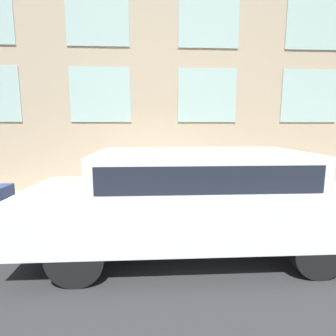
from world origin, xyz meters
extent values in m
plane|color=#2D2D30|center=(0.00, 0.00, 0.00)|extent=(80.00, 80.00, 0.00)
cube|color=#A8A093|center=(1.27, 0.00, 0.06)|extent=(2.54, 60.00, 0.13)
cube|color=#9EBCB2|center=(2.52, -4.59, 2.88)|extent=(0.03, 1.70, 1.52)
cube|color=#9EBCB2|center=(2.52, -1.53, 2.88)|extent=(0.03, 1.70, 1.52)
cube|color=#9EBCB2|center=(2.52, 1.53, 2.88)|extent=(0.03, 1.70, 1.52)
cube|color=#9EBCB2|center=(2.52, -4.59, 4.94)|extent=(0.03, 1.70, 1.52)
cube|color=#9EBCB2|center=(2.52, -1.53, 4.94)|extent=(0.03, 1.70, 1.52)
cube|color=#9EBCB2|center=(2.52, 1.53, 4.94)|extent=(0.03, 1.70, 1.52)
cylinder|color=gold|center=(0.62, -0.10, 0.15)|extent=(0.29, 0.29, 0.04)
cylinder|color=gold|center=(0.62, -0.10, 0.43)|extent=(0.22, 0.22, 0.60)
sphere|color=#A4891E|center=(0.62, -0.10, 0.73)|extent=(0.23, 0.23, 0.23)
cylinder|color=black|center=(0.62, -0.10, 0.80)|extent=(0.08, 0.08, 0.09)
cylinder|color=gold|center=(0.62, -0.25, 0.50)|extent=(0.09, 0.10, 0.09)
cylinder|color=gold|center=(0.62, 0.06, 0.50)|extent=(0.09, 0.10, 0.09)
cylinder|color=#998466|center=(1.03, -0.50, 0.42)|extent=(0.08, 0.08, 0.58)
cylinder|color=#998466|center=(1.15, -0.50, 0.42)|extent=(0.08, 0.08, 0.58)
cube|color=red|center=(1.09, -0.50, 0.92)|extent=(0.16, 0.11, 0.43)
cylinder|color=red|center=(0.98, -0.50, 0.93)|extent=(0.07, 0.07, 0.41)
cylinder|color=red|center=(1.20, -0.50, 0.93)|extent=(0.07, 0.07, 0.41)
sphere|color=#8C6647|center=(1.09, -0.50, 1.24)|extent=(0.19, 0.19, 0.19)
cylinder|color=black|center=(-2.07, 1.03, 0.37)|extent=(0.24, 0.73, 0.73)
cylinder|color=black|center=(-0.35, 1.03, 0.37)|extent=(0.24, 0.73, 0.73)
cylinder|color=black|center=(-2.07, -2.12, 0.37)|extent=(0.24, 0.73, 0.73)
cylinder|color=black|center=(-0.35, -2.12, 0.37)|extent=(0.24, 0.73, 0.73)
cube|color=white|center=(-1.21, -0.55, 0.71)|extent=(1.95, 5.08, 0.68)
cube|color=white|center=(-1.21, -0.67, 1.33)|extent=(1.72, 3.15, 0.56)
cube|color=#1E232D|center=(-1.21, -0.67, 1.33)|extent=(1.73, 2.90, 0.36)
camera|label=1|loc=(-5.21, 0.04, 1.99)|focal=28.00mm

